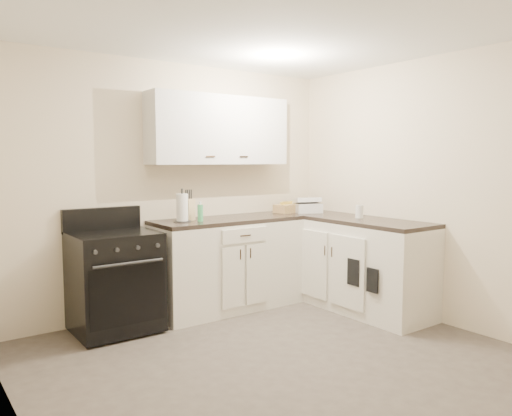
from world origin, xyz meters
TOP-DOWN VIEW (x-y plane):
  - floor at (0.00, 0.00)m, footprint 3.60×3.60m
  - ceiling at (0.00, 0.00)m, footprint 3.60×3.60m
  - wall_back at (0.00, 1.80)m, footprint 3.60×0.00m
  - wall_right at (1.80, 0.00)m, footprint 0.00×3.60m
  - wall_left at (-1.80, 0.00)m, footprint 0.00×3.60m
  - base_cabinets_back at (0.43, 1.50)m, footprint 1.55×0.60m
  - base_cabinets_right at (1.50, 0.85)m, footprint 0.60×1.90m
  - countertop_back at (0.43, 1.50)m, footprint 1.55×0.60m
  - countertop_right at (1.50, 0.85)m, footprint 0.60×1.90m
  - upper_cabinets at (0.43, 1.65)m, footprint 1.55×0.30m
  - stove at (-0.78, 1.48)m, footprint 0.72×0.62m
  - knife_block at (0.02, 1.57)m, footprint 0.12×0.12m
  - paper_towel at (-0.09, 1.51)m, footprint 0.12×0.12m
  - soap_bottle at (0.07, 1.43)m, footprint 0.07×0.07m
  - wicker_basket at (1.27, 1.58)m, footprint 0.30×0.22m
  - countertop_grill at (1.47, 1.45)m, footprint 0.37×0.36m
  - glass_jar at (1.54, 0.73)m, footprint 0.09×0.09m
  - oven_mitt_near at (1.18, 0.22)m, footprint 0.02×0.13m
  - oven_mitt_far at (1.18, 0.46)m, footprint 0.02×0.15m

SIDE VIEW (x-z plane):
  - floor at x=0.00m, z-range 0.00..0.00m
  - oven_mitt_near at x=1.18m, z-range 0.32..0.55m
  - base_cabinets_back at x=0.43m, z-range 0.00..0.90m
  - base_cabinets_right at x=1.50m, z-range 0.00..0.90m
  - stove at x=-0.78m, z-range 0.02..0.90m
  - oven_mitt_far at x=1.18m, z-range 0.34..0.60m
  - countertop_back at x=0.43m, z-range 0.90..0.94m
  - countertop_right at x=1.50m, z-range 0.90..0.94m
  - wicker_basket at x=1.27m, z-range 0.94..1.03m
  - countertop_grill at x=1.47m, z-range 0.94..1.04m
  - glass_jar at x=1.54m, z-range 0.94..1.07m
  - soap_bottle at x=0.07m, z-range 0.94..1.10m
  - knife_block at x=0.02m, z-range 0.94..1.15m
  - paper_towel at x=-0.09m, z-range 0.94..1.21m
  - wall_back at x=0.00m, z-range -0.55..3.05m
  - wall_right at x=1.80m, z-range -0.55..3.05m
  - wall_left at x=-1.80m, z-range -0.55..3.05m
  - upper_cabinets at x=0.43m, z-range 1.49..2.19m
  - ceiling at x=0.00m, z-range 2.50..2.50m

